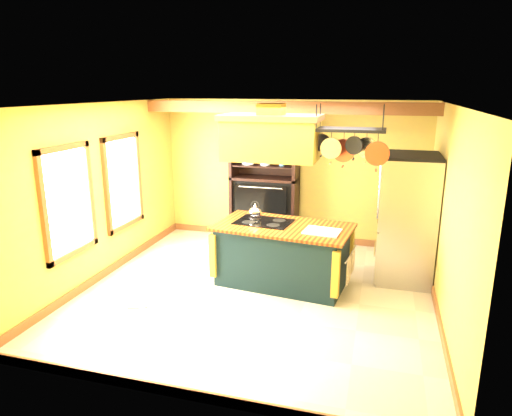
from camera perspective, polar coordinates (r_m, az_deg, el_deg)
The scene contains 15 objects.
floor at distance 6.84m, azimuth 0.13°, elevation -10.42°, with size 5.00×5.00×0.00m, color beige.
ceiling at distance 6.18m, azimuth 0.14°, elevation 12.83°, with size 5.00×5.00×0.00m, color white.
wall_back at distance 8.76m, azimuth 4.52°, elevation 4.51°, with size 5.00×0.02×2.70m, color #BB9844.
wall_front at distance 4.14m, azimuth -9.24°, elevation -7.67°, with size 5.00×0.02×2.70m, color #BB9844.
wall_left at distance 7.43m, azimuth -18.80°, elevation 1.87°, with size 0.02×5.00×2.70m, color #BB9844.
wall_right at distance 6.22m, azimuth 22.93°, elevation -0.97°, with size 0.02×5.00×2.70m, color #BB9844.
ceiling_beam at distance 7.84m, azimuth 3.54°, elevation 12.44°, with size 5.00×0.15×0.20m, color #96582E.
window_near at distance 6.77m, azimuth -22.36°, elevation 0.76°, with size 0.06×1.06×1.56m.
window_far at distance 7.89m, azimuth -16.20°, elevation 3.18°, with size 0.06×1.06×1.56m.
kitchen_island at distance 6.97m, azimuth 3.37°, elevation -5.74°, with size 2.13×1.34×1.11m.
range_hood at distance 6.60m, azimuth 1.90°, elevation 8.99°, with size 1.42×0.80×0.80m.
pot_rack at distance 6.43m, azimuth 11.68°, elevation 8.45°, with size 1.06×0.48×0.80m.
refrigerator at distance 7.36m, azimuth 18.27°, elevation -1.53°, with size 0.83×0.98×1.92m.
hutch at distance 8.73m, azimuth 1.14°, elevation 1.28°, with size 1.26×0.57×2.23m.
floor_register at distance 6.62m, azimuth -14.53°, elevation -11.80°, with size 0.28×0.12×0.01m, color black.
Camera 1 is at (1.65, -5.95, 2.93)m, focal length 32.00 mm.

